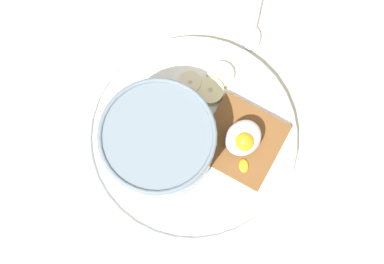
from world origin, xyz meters
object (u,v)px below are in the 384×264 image
object	(u,v)px
toast_slice	(242,141)
banana_slice_front	(210,91)
spoon	(256,17)
poached_egg	(243,139)
banana_slice_left	(190,84)
oatmeal_bowl	(159,141)
banana_slice_back	(220,75)

from	to	relation	value
toast_slice	banana_slice_front	xyz separation A→B (cm)	(2.17, 7.42, 0.02)
spoon	poached_egg	bearing A→B (deg)	-144.89
banana_slice_left	oatmeal_bowl	bearing A→B (deg)	-161.78
toast_slice	banana_slice_left	bearing A→B (deg)	83.74
toast_slice	spoon	distance (cm)	17.83
toast_slice	banana_slice_left	xyz separation A→B (cm)	(1.10, 10.01, 0.14)
oatmeal_bowl	toast_slice	xyz separation A→B (cm)	(7.50, -7.18, -2.88)
toast_slice	spoon	world-z (taller)	toast_slice
banana_slice_front	banana_slice_left	distance (cm)	2.80
poached_egg	banana_slice_front	bearing A→B (deg)	73.21
oatmeal_bowl	spoon	bearing A→B (deg)	7.82
toast_slice	banana_slice_front	distance (cm)	7.73
banana_slice_left	banana_slice_front	bearing A→B (deg)	-67.59
toast_slice	banana_slice_back	bearing A→B (deg)	59.07
toast_slice	banana_slice_front	bearing A→B (deg)	73.72
toast_slice	banana_slice_back	distance (cm)	9.34
banana_slice_front	spoon	size ratio (longest dim) A/B	0.33
oatmeal_bowl	banana_slice_front	bearing A→B (deg)	1.42
banana_slice_front	banana_slice_back	xyz separation A→B (cm)	(2.63, 0.59, -0.15)
oatmeal_bowl	banana_slice_front	distance (cm)	10.09
banana_slice_front	banana_slice_back	size ratio (longest dim) A/B	0.81
toast_slice	poached_egg	bearing A→B (deg)	-134.61
poached_egg	banana_slice_back	distance (cm)	9.79
oatmeal_bowl	poached_egg	world-z (taller)	oatmeal_bowl
poached_egg	banana_slice_back	xyz separation A→B (cm)	(4.90, 8.12, -2.44)
toast_slice	poached_egg	distance (cm)	2.32
banana_slice_front	oatmeal_bowl	bearing A→B (deg)	-178.58
toast_slice	banana_slice_left	distance (cm)	10.07
oatmeal_bowl	poached_egg	xyz separation A→B (cm)	(7.40, -7.29, -0.57)
poached_egg	banana_slice_left	distance (cm)	10.42
poached_egg	banana_slice_left	xyz separation A→B (cm)	(1.20, 10.12, -2.17)
spoon	oatmeal_bowl	bearing A→B (deg)	-172.18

